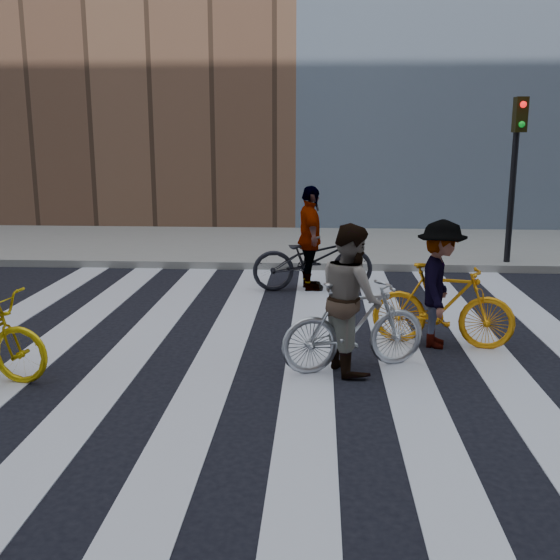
# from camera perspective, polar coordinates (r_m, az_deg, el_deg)

# --- Properties ---
(ground) EXTENTS (100.00, 100.00, 0.00)m
(ground) POSITION_cam_1_polar(r_m,az_deg,el_deg) (8.16, -1.30, -6.33)
(ground) COLOR black
(ground) RESTS_ON ground
(sidewalk_far) EXTENTS (100.00, 5.00, 0.15)m
(sidewalk_far) POSITION_cam_1_polar(r_m,az_deg,el_deg) (15.42, 1.00, 3.00)
(sidewalk_far) COLOR gray
(sidewalk_far) RESTS_ON ground
(zebra_crosswalk) EXTENTS (8.25, 10.00, 0.01)m
(zebra_crosswalk) POSITION_cam_1_polar(r_m,az_deg,el_deg) (8.16, -1.30, -6.29)
(zebra_crosswalk) COLOR silver
(zebra_crosswalk) RESTS_ON ground
(traffic_signal) EXTENTS (0.22, 0.42, 3.33)m
(traffic_signal) POSITION_cam_1_polar(r_m,az_deg,el_deg) (13.55, 19.87, 10.32)
(traffic_signal) COLOR black
(traffic_signal) RESTS_ON ground
(bike_silver_mid) EXTENTS (1.80, 1.07, 1.04)m
(bike_silver_mid) POSITION_cam_1_polar(r_m,az_deg,el_deg) (7.48, 6.51, -3.97)
(bike_silver_mid) COLOR #B0B4BA
(bike_silver_mid) RESTS_ON ground
(bike_yellow_right) EXTENTS (1.84, 0.88, 1.06)m
(bike_yellow_right) POSITION_cam_1_polar(r_m,az_deg,el_deg) (8.51, 13.99, -2.17)
(bike_yellow_right) COLOR orange
(bike_yellow_right) RESTS_ON ground
(bike_dark_rear) EXTENTS (2.17, 1.06, 1.09)m
(bike_dark_rear) POSITION_cam_1_polar(r_m,az_deg,el_deg) (11.26, 2.89, 1.85)
(bike_dark_rear) COLOR black
(bike_dark_rear) RESTS_ON ground
(rider_mid) EXTENTS (0.89, 0.99, 1.69)m
(rider_mid) POSITION_cam_1_polar(r_m,az_deg,el_deg) (7.40, 6.18, -1.57)
(rider_mid) COLOR slate
(rider_mid) RESTS_ON ground
(rider_right) EXTENTS (0.82, 1.15, 1.62)m
(rider_right) POSITION_cam_1_polar(r_m,az_deg,el_deg) (8.44, 13.75, -0.35)
(rider_right) COLOR slate
(rider_right) RESTS_ON ground
(rider_rear) EXTENTS (0.61, 1.11, 1.80)m
(rider_rear) POSITION_cam_1_polar(r_m,az_deg,el_deg) (11.20, 2.65, 3.62)
(rider_rear) COLOR slate
(rider_rear) RESTS_ON ground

